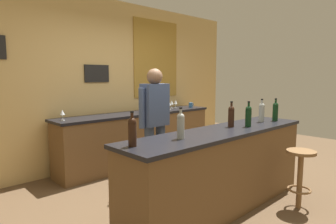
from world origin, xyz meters
TOP-DOWN VIEW (x-y plane):
  - ground_plane at (0.00, 0.00)m, footprint 10.00×10.00m
  - back_wall at (0.02, 2.03)m, footprint 6.00×0.09m
  - bar_counter at (0.00, -0.40)m, footprint 2.66×0.60m
  - side_counter at (0.40, 1.65)m, footprint 2.99×0.56m
  - bartender at (-0.12, 0.62)m, footprint 0.52×0.21m
  - bar_stool at (0.67, -1.01)m, footprint 0.32×0.32m
  - wine_bottle_a at (-1.19, -0.33)m, footprint 0.07×0.07m
  - wine_bottle_b at (-0.67, -0.40)m, footprint 0.07×0.07m
  - wine_bottle_c at (0.24, -0.35)m, footprint 0.07×0.07m
  - wine_bottle_d at (0.40, -0.48)m, footprint 0.07×0.07m
  - wine_bottle_e at (0.85, -0.40)m, footprint 0.07×0.07m
  - wine_bottle_f at (1.07, -0.48)m, footprint 0.07×0.07m
  - wine_glass_a at (-0.95, 1.64)m, footprint 0.07×0.07m
  - wine_glass_b at (0.38, 1.58)m, footprint 0.07×0.07m
  - wine_glass_c at (1.06, 1.59)m, footprint 0.07×0.07m
  - wine_glass_d at (1.23, 1.69)m, footprint 0.07×0.07m
  - wine_glass_e at (1.35, 1.71)m, footprint 0.07×0.07m
  - coffee_mug at (1.66, 1.59)m, footprint 0.12×0.08m

SIDE VIEW (x-z plane):
  - ground_plane at x=0.00m, z-range 0.00..0.00m
  - side_counter at x=0.40m, z-range 0.00..0.90m
  - bar_stool at x=0.67m, z-range 0.12..0.80m
  - bar_counter at x=0.00m, z-range 0.00..0.92m
  - bartender at x=-0.12m, z-range 0.13..1.75m
  - coffee_mug at x=1.66m, z-range 0.90..1.00m
  - wine_glass_a at x=-0.95m, z-range 0.93..1.09m
  - wine_glass_b at x=0.38m, z-range 0.93..1.09m
  - wine_glass_c at x=1.06m, z-range 0.93..1.09m
  - wine_glass_d at x=1.23m, z-range 0.93..1.09m
  - wine_glass_e at x=1.35m, z-range 0.93..1.09m
  - wine_bottle_a at x=-1.19m, z-range 0.90..1.21m
  - wine_bottle_b at x=-0.67m, z-range 0.90..1.21m
  - wine_bottle_c at x=0.24m, z-range 0.90..1.21m
  - wine_bottle_d at x=0.40m, z-range 0.90..1.21m
  - wine_bottle_e at x=0.85m, z-range 0.90..1.21m
  - wine_bottle_f at x=1.07m, z-range 0.90..1.21m
  - back_wall at x=0.02m, z-range 0.02..2.82m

